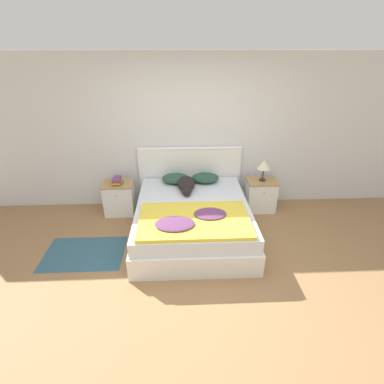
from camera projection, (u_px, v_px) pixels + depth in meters
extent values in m
plane|color=#997047|center=(201.00, 283.00, 3.68)|extent=(16.00, 16.00, 0.00)
cube|color=silver|center=(192.00, 134.00, 5.00)|extent=(9.00, 0.06, 2.55)
cube|color=white|center=(193.00, 226.00, 4.54)|extent=(1.69, 1.97, 0.32)
cube|color=silver|center=(193.00, 210.00, 4.42)|extent=(1.63, 1.91, 0.21)
cube|color=white|center=(190.00, 177.00, 5.27)|extent=(1.77, 0.04, 1.05)
cylinder|color=white|center=(190.00, 149.00, 5.04)|extent=(1.77, 0.06, 0.06)
cube|color=white|center=(119.00, 199.00, 5.09)|extent=(0.48, 0.37, 0.54)
cube|color=tan|center=(118.00, 184.00, 4.96)|extent=(0.51, 0.39, 0.03)
sphere|color=tan|center=(116.00, 196.00, 4.85)|extent=(0.02, 0.02, 0.02)
cube|color=white|center=(260.00, 196.00, 5.18)|extent=(0.48, 0.37, 0.54)
cube|color=tan|center=(262.00, 181.00, 5.06)|extent=(0.51, 0.39, 0.03)
sphere|color=tan|center=(264.00, 193.00, 4.95)|extent=(0.02, 0.02, 0.02)
ellipsoid|color=#284C3D|center=(176.00, 178.00, 5.01)|extent=(0.46, 0.33, 0.15)
ellipsoid|color=#284C3D|center=(205.00, 178.00, 5.03)|extent=(0.46, 0.33, 0.15)
cube|color=yellow|center=(194.00, 220.00, 3.94)|extent=(1.45, 0.92, 0.05)
ellipsoid|color=#663860|center=(175.00, 224.00, 3.79)|extent=(0.51, 0.37, 0.04)
ellipsoid|color=#663860|center=(210.00, 214.00, 4.01)|extent=(0.44, 0.32, 0.04)
ellipsoid|color=black|center=(186.00, 183.00, 4.81)|extent=(0.28, 0.47, 0.17)
sphere|color=black|center=(187.00, 192.00, 4.58)|extent=(0.15, 0.15, 0.15)
ellipsoid|color=black|center=(187.00, 194.00, 4.53)|extent=(0.07, 0.08, 0.06)
cone|color=black|center=(184.00, 188.00, 4.56)|extent=(0.05, 0.05, 0.05)
cone|color=black|center=(189.00, 188.00, 4.57)|extent=(0.05, 0.05, 0.05)
ellipsoid|color=black|center=(188.00, 181.00, 5.01)|extent=(0.15, 0.21, 0.06)
cube|color=#337547|center=(118.00, 183.00, 4.93)|extent=(0.17, 0.18, 0.02)
cube|color=gold|center=(117.00, 182.00, 4.91)|extent=(0.15, 0.20, 0.02)
cube|color=#AD2D28|center=(117.00, 180.00, 4.89)|extent=(0.16, 0.19, 0.03)
cube|color=#703D7F|center=(117.00, 179.00, 4.89)|extent=(0.13, 0.22, 0.03)
cylinder|color=#2D2D33|center=(262.00, 180.00, 5.04)|extent=(0.11, 0.11, 0.02)
cylinder|color=#2D2D33|center=(263.00, 174.00, 4.99)|extent=(0.02, 0.02, 0.19)
cone|color=beige|center=(264.00, 164.00, 4.91)|extent=(0.22, 0.22, 0.15)
cube|color=#335B70|center=(84.00, 253.00, 4.19)|extent=(1.10, 0.77, 0.00)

